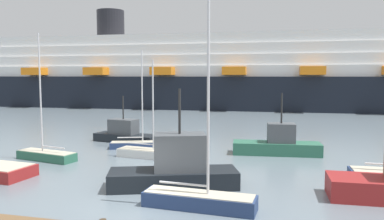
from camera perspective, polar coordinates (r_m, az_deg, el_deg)
The scene contains 9 objects.
ground_plane at distance 15.83m, azimuth -8.16°, elevation -14.20°, with size 600.00×600.00×0.00m, color slate.
sailboat_0 at distance 27.66m, azimuth -8.17°, elevation -5.03°, with size 4.13×2.20×7.07m.
sailboat_3 at distance 25.25m, azimuth -21.29°, elevation -6.26°, with size 4.17×1.93×7.87m.
sailboat_4 at distance 24.42m, azimuth -6.57°, elevation -6.41°, with size 4.27×1.72×6.25m.
sailboat_6 at distance 15.25m, azimuth 1.11°, elevation -13.15°, with size 4.61×1.43×8.86m.
fishing_boat_1 at distance 25.83m, azimuth 12.91°, elevation -5.07°, with size 5.89×2.20×4.12m.
fishing_boat_2 at distance 30.37m, azimuth -10.12°, elevation -3.56°, with size 5.52×2.62×3.67m.
fishing_boat_3 at distance 17.87m, azimuth -2.48°, elevation -8.84°, with size 6.31×3.76×4.66m.
cruise_ship at distance 62.88m, azimuth 1.95°, elevation 5.27°, with size 94.00×16.78×16.58m.
Camera 1 is at (5.60, -13.85, 5.25)m, focal length 35.05 mm.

